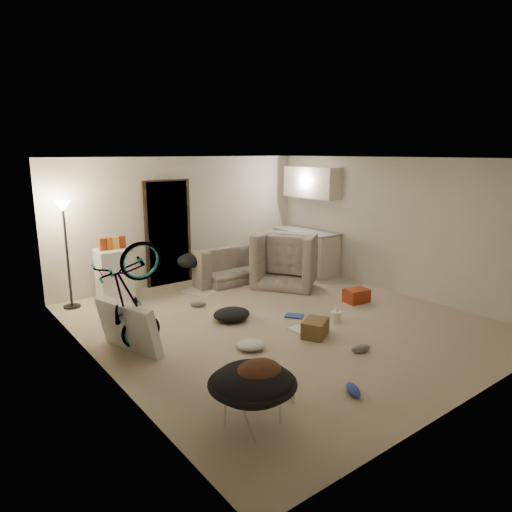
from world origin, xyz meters
TOP-DOWN VIEW (x-y plane):
  - floor at (0.00, 0.00)m, footprint 5.50×6.00m
  - ceiling at (0.00, 0.00)m, footprint 5.50×6.00m
  - wall_back at (0.00, 3.01)m, footprint 5.50×0.02m
  - wall_front at (0.00, -3.01)m, footprint 5.50×0.02m
  - wall_left at (-2.76, 0.00)m, footprint 0.02×6.00m
  - wall_right at (2.76, 0.00)m, footprint 0.02×6.00m
  - doorway at (-0.40, 2.97)m, footprint 0.85×0.10m
  - door_trim at (-0.40, 2.94)m, footprint 0.97×0.04m
  - floor_lamp at (-2.40, 2.65)m, footprint 0.28×0.28m
  - kitchen_counter at (2.43, 2.00)m, footprint 0.60×1.50m
  - counter_top at (2.43, 2.00)m, footprint 0.64×1.54m
  - kitchen_uppers at (2.56, 2.00)m, footprint 0.38×1.40m
  - sofa at (0.77, 2.45)m, footprint 1.90×0.74m
  - armchair at (1.58, 1.56)m, footprint 1.54×1.58m
  - bicycle at (-2.30, 0.26)m, footprint 1.61×0.84m
  - book_asset at (-1.43, -1.93)m, footprint 0.26×0.23m
  - mini_fridge at (-1.67, 2.55)m, footprint 0.58×0.58m
  - snack_box_0 at (-1.84, 2.55)m, footprint 0.11×0.08m
  - snack_box_1 at (-1.72, 2.55)m, footprint 0.11×0.09m
  - snack_box_2 at (-1.60, 2.55)m, footprint 0.11×0.08m
  - snack_box_3 at (-1.48, 2.55)m, footprint 0.11×0.09m
  - saucer_chair at (-2.00, -1.97)m, footprint 0.86×0.86m
  - hoodie at (-1.95, -2.00)m, footprint 0.51×0.44m
  - sofa_drape at (-0.18, 2.45)m, footprint 0.59×0.49m
  - tv_box at (-2.30, 0.36)m, footprint 0.55×1.08m
  - drink_case_a at (0.02, -0.76)m, footprint 0.52×0.47m
  - drink_case_b at (1.69, -0.10)m, footprint 0.45×0.36m
  - juicer at (0.68, -0.55)m, footprint 0.17×0.17m
  - newspaper at (-0.23, 2.12)m, footprint 0.68×0.74m
  - book_blue at (0.32, 0.02)m, footprint 0.34×0.35m
  - book_white at (-0.02, -0.47)m, footprint 0.23×0.30m
  - shoe_1 at (-0.68, 1.35)m, footprint 0.29×0.23m
  - shoe_2 at (-0.79, -2.18)m, footprint 0.24×0.32m
  - shoe_3 at (0.13, -1.52)m, footprint 0.31×0.19m
  - clothes_lump_a at (-0.57, 0.50)m, footprint 0.64×0.56m
  - clothes_lump_b at (1.02, 2.55)m, footprint 0.52×0.48m
  - clothes_lump_c at (-0.98, -0.56)m, footprint 0.51×0.50m

SIDE VIEW (x-z plane):
  - floor at x=0.00m, z-range -0.02..0.00m
  - newspaper at x=-0.23m, z-range 0.00..0.01m
  - book_asset at x=-1.43m, z-range 0.00..0.02m
  - book_white at x=-0.02m, z-range 0.00..0.03m
  - book_blue at x=0.32m, z-range 0.00..0.03m
  - shoe_1 at x=-0.68m, z-range 0.00..0.10m
  - shoe_3 at x=0.13m, z-range 0.00..0.11m
  - shoe_2 at x=-0.79m, z-range 0.00..0.11m
  - clothes_lump_c at x=-0.98m, z-range 0.00..0.12m
  - clothes_lump_b at x=1.02m, z-range 0.00..0.13m
  - clothes_lump_a at x=-0.57m, z-range 0.00..0.19m
  - juicer at x=0.68m, z-range -0.02..0.22m
  - drink_case_b at x=1.69m, z-range 0.00..0.23m
  - drink_case_a at x=0.02m, z-range 0.00..0.24m
  - sofa at x=0.77m, z-range 0.00..0.55m
  - tv_box at x=-2.30m, z-range -0.01..0.70m
  - saucer_chair at x=-2.00m, z-range 0.06..0.67m
  - armchair at x=1.58m, z-range 0.00..0.78m
  - bicycle at x=-2.30m, z-range -0.04..0.85m
  - kitchen_counter at x=2.43m, z-range 0.00..0.88m
  - mini_fridge at x=-1.67m, z-range 0.00..0.93m
  - sofa_drape at x=-0.18m, z-range 0.40..0.68m
  - hoodie at x=-1.95m, z-range 0.44..0.66m
  - counter_top at x=2.43m, z-range 0.88..0.92m
  - snack_box_0 at x=-1.84m, z-range 0.85..1.15m
  - snack_box_1 at x=-1.72m, z-range 0.85..1.15m
  - snack_box_2 at x=-1.60m, z-range 0.85..1.15m
  - snack_box_3 at x=-1.48m, z-range 0.85..1.15m
  - doorway at x=-0.40m, z-range 0.00..2.04m
  - door_trim at x=-0.40m, z-range -0.03..2.07m
  - wall_back at x=0.00m, z-range 0.00..2.50m
  - wall_front at x=0.00m, z-range 0.00..2.50m
  - wall_left at x=-2.76m, z-range 0.00..2.50m
  - wall_right at x=2.76m, z-range 0.00..2.50m
  - floor_lamp at x=-2.40m, z-range 0.40..2.21m
  - kitchen_uppers at x=2.56m, z-range 1.62..2.27m
  - ceiling at x=0.00m, z-range 2.50..2.52m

